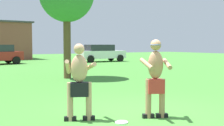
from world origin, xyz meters
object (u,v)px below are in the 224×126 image
Objects in this scene: player_with_cap at (156,75)px; frisbee at (121,122)px; player_in_black at (79,80)px; car_white_mid_lot at (101,53)px.

player_with_cap reaches higher than frisbee.
player_with_cap is 1.66m from player_in_black.
frisbee is 21.01m from car_white_mid_lot.
player_in_black reaches higher than car_white_mid_lot.
player_in_black is at bearing 133.34° from frisbee.
player_in_black is at bearing 153.78° from player_with_cap.
car_white_mid_lot reaches higher than frisbee.
frisbee is at bearing 175.30° from player_with_cap.
frisbee is 0.06× the size of car_white_mid_lot.
player_with_cap is 6.31× the size of frisbee.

